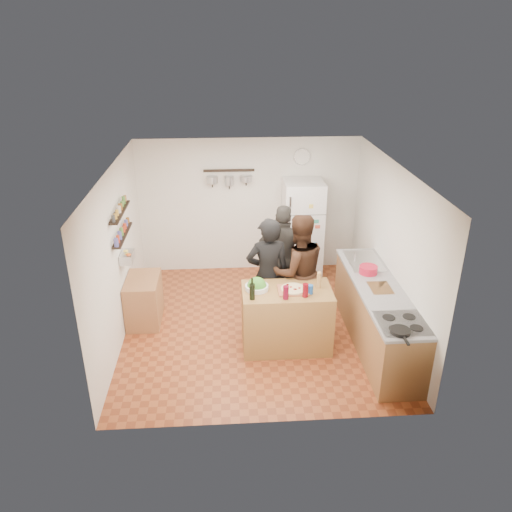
{
  "coord_description": "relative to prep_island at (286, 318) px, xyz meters",
  "views": [
    {
      "loc": [
        -0.45,
        -6.61,
        4.21
      ],
      "look_at": [
        0.0,
        0.1,
        1.15
      ],
      "focal_mm": 35.0,
      "sensor_mm": 36.0,
      "label": 1
    }
  ],
  "objects": [
    {
      "name": "wine_glass_near",
      "position": [
        -0.05,
        -0.24,
        0.55
      ],
      "size": [
        0.08,
        0.08,
        0.19
      ],
      "primitive_type": "cylinder",
      "color": "#58071B",
      "rests_on": "prep_island"
    },
    {
      "name": "wine_glass_far",
      "position": [
        0.22,
        -0.2,
        0.55
      ],
      "size": [
        0.08,
        0.08,
        0.19
      ],
      "primitive_type": "cylinder",
      "color": "#600810",
      "rests_on": "prep_island"
    },
    {
      "name": "stove_top",
      "position": [
        1.31,
        -0.96,
        0.46
      ],
      "size": [
        0.6,
        0.62,
        0.02
      ],
      "primitive_type": "cube",
      "color": "white",
      "rests_on": "counter_run"
    },
    {
      "name": "spice_shelf_lower",
      "position": [
        -2.32,
        0.74,
        1.04
      ],
      "size": [
        0.12,
        1.0,
        0.02
      ],
      "primitive_type": "cube",
      "color": "black",
      "rests_on": "left_wall"
    },
    {
      "name": "person_left",
      "position": [
        -0.22,
        0.52,
        0.44
      ],
      "size": [
        0.68,
        0.48,
        1.79
      ],
      "primitive_type": "imported",
      "rotation": [
        0.0,
        0.0,
        3.23
      ],
      "color": "black",
      "rests_on": "floor"
    },
    {
      "name": "produce_basket",
      "position": [
        -2.29,
        0.74,
        0.69
      ],
      "size": [
        0.18,
        0.35,
        0.14
      ],
      "primitive_type": "cube",
      "color": "silver",
      "rests_on": "left_wall"
    },
    {
      "name": "pizza_board",
      "position": [
        0.08,
        -0.02,
        0.47
      ],
      "size": [
        0.42,
        0.34,
        0.02
      ],
      "primitive_type": "cube",
      "color": "#9C5638",
      "rests_on": "prep_island"
    },
    {
      "name": "prep_island",
      "position": [
        0.0,
        0.0,
        0.0
      ],
      "size": [
        1.25,
        0.72,
        0.91
      ],
      "primitive_type": "cube",
      "color": "olive",
      "rests_on": "floor"
    },
    {
      "name": "person_back",
      "position": [
        0.08,
        1.11,
        0.43
      ],
      "size": [
        1.1,
        0.66,
        1.76
      ],
      "primitive_type": "imported",
      "rotation": [
        0.0,
        0.0,
        2.91
      ],
      "color": "#2B2926",
      "rests_on": "floor"
    },
    {
      "name": "cutting_board",
      "position": [
        1.31,
        -0.04,
        0.46
      ],
      "size": [
        0.3,
        0.4,
        0.02
      ],
      "primitive_type": "cube",
      "color": "brown",
      "rests_on": "counter_run"
    },
    {
      "name": "skillet",
      "position": [
        1.21,
        -1.17,
        0.49
      ],
      "size": [
        0.24,
        0.24,
        0.05
      ],
      "primitive_type": "cylinder",
      "color": "black",
      "rests_on": "stove_top"
    },
    {
      "name": "counter_run",
      "position": [
        1.31,
        -0.01,
        -0.01
      ],
      "size": [
        0.63,
        2.63,
        0.9
      ],
      "primitive_type": "cube",
      "color": "#9E7042",
      "rests_on": "floor"
    },
    {
      "name": "wine_bottle",
      "position": [
        -0.5,
        -0.22,
        0.57
      ],
      "size": [
        0.07,
        0.07,
        0.23
      ],
      "primitive_type": "cylinder",
      "color": "black",
      "rests_on": "prep_island"
    },
    {
      "name": "fridge",
      "position": [
        0.56,
        2.29,
        0.45
      ],
      "size": [
        0.7,
        0.68,
        1.8
      ],
      "primitive_type": "cube",
      "color": "white",
      "rests_on": "floor"
    },
    {
      "name": "pepper_mill",
      "position": [
        0.45,
        0.05,
        0.55
      ],
      "size": [
        0.06,
        0.06,
        0.2
      ],
      "primitive_type": "cylinder",
      "color": "#AA7E47",
      "rests_on": "prep_island"
    },
    {
      "name": "salt_canister",
      "position": [
        0.3,
        -0.12,
        0.52
      ],
      "size": [
        0.08,
        0.08,
        0.13
      ],
      "primitive_type": "cylinder",
      "color": "#1B4C98",
      "rests_on": "prep_island"
    },
    {
      "name": "person_center",
      "position": [
        0.23,
        0.57,
        0.45
      ],
      "size": [
        0.99,
        0.84,
        1.81
      ],
      "primitive_type": "imported",
      "rotation": [
        0.0,
        0.0,
        3.33
      ],
      "color": "black",
      "rests_on": "floor"
    },
    {
      "name": "red_bowl",
      "position": [
        1.26,
        0.43,
        0.52
      ],
      "size": [
        0.27,
        0.27,
        0.11
      ],
      "primitive_type": "cylinder",
      "color": "red",
      "rests_on": "counter_run"
    },
    {
      "name": "side_table",
      "position": [
        -2.13,
        0.82,
        -0.09
      ],
      "size": [
        0.5,
        0.8,
        0.73
      ],
      "primitive_type": "cube",
      "color": "#9F6643",
      "rests_on": "floor"
    },
    {
      "name": "spice_shelf_upper",
      "position": [
        -2.32,
        0.74,
        1.4
      ],
      "size": [
        0.12,
        1.0,
        0.02
      ],
      "primitive_type": "cube",
      "color": "black",
      "rests_on": "left_wall"
    },
    {
      "name": "pizza",
      "position": [
        0.08,
        -0.02,
        0.48
      ],
      "size": [
        0.34,
        0.34,
        0.02
      ],
      "primitive_type": "cylinder",
      "color": "beige",
      "rests_on": "pizza_board"
    },
    {
      "name": "salad_bowl",
      "position": [
        -0.42,
        0.05,
        0.49
      ],
      "size": [
        0.32,
        0.32,
        0.06
      ],
      "primitive_type": "cylinder",
      "color": "silver",
      "rests_on": "prep_island"
    },
    {
      "name": "sink",
      "position": [
        1.31,
        0.84,
        0.46
      ],
      "size": [
        0.5,
        0.8,
        0.03
      ],
      "primitive_type": "cube",
      "color": "silver",
      "rests_on": "counter_run"
    },
    {
      "name": "pot_rack",
      "position": [
        -0.74,
        2.54,
        1.49
      ],
      "size": [
        0.9,
        0.04,
        0.04
      ],
      "primitive_type": "cube",
      "color": "black",
      "rests_on": "back_wall"
    },
    {
      "name": "wall_clock",
      "position": [
        0.56,
        2.62,
        1.69
      ],
      "size": [
        0.3,
        0.03,
        0.3
      ],
      "primitive_type": "cylinder",
      "rotation": [
        1.57,
        0.0,
        0.0
      ],
      "color": "silver",
      "rests_on": "back_wall"
    },
    {
      "name": "room_shell",
      "position": [
        -0.39,
        0.93,
        0.79
      ],
      "size": [
        4.2,
        4.2,
        4.2
      ],
      "color": "brown",
      "rests_on": "ground"
    }
  ]
}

